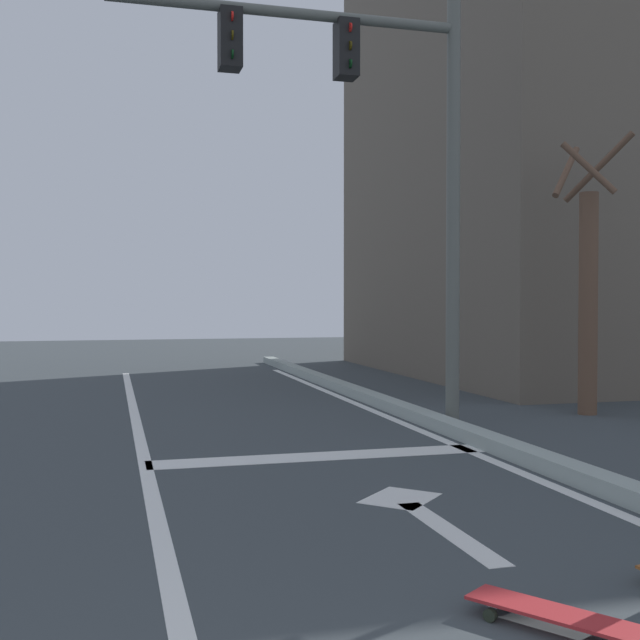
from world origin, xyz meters
The scene contains 9 objects.
lane_line_center centered at (0.24, 6.00, 0.00)m, with size 0.12×20.00×0.01m, color silver.
lane_line_curbside centered at (3.28, 6.00, 0.00)m, with size 0.12×20.00×0.01m, color silver.
stop_bar centered at (1.83, 6.92, 0.00)m, with size 3.19×0.40×0.01m, color silver.
lane_arrow_stem centered at (1.99, 4.43, 0.00)m, with size 0.16×1.40×0.01m, color silver.
lane_arrow_head centered at (1.99, 5.28, 0.00)m, with size 0.56×0.44×0.01m, color silver.
curb_strip centered at (3.53, 6.00, 0.07)m, with size 0.24×24.00×0.14m, color #95A19A.
spare_skateboard centered at (1.83, 2.92, 0.07)m, with size 0.63×0.79×0.09m.
traffic_signal_mast centered at (2.81, 8.42, 3.53)m, with size 4.02×0.34×5.12m.
roadside_tree centered at (5.82, 8.68, 1.61)m, with size 1.05×1.05×3.60m.
Camera 1 is at (-0.05, -0.09, 1.45)m, focal length 44.07 mm.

